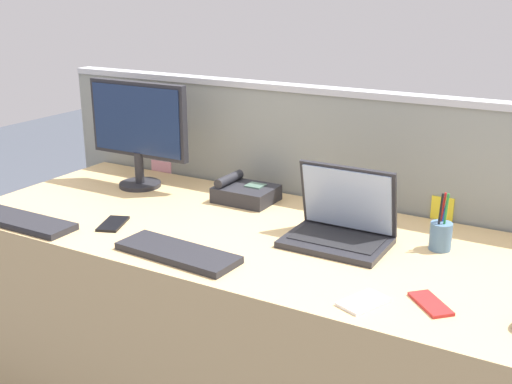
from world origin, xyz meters
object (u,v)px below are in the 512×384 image
at_px(keyboard_main, 19,220).
at_px(cell_phone_white_slab, 363,302).
at_px(keyboard_spare, 178,253).
at_px(cell_phone_red_case, 431,304).
at_px(desktop_monitor, 138,126).
at_px(cell_phone_black_slab, 113,224).
at_px(desk_phone, 245,192).
at_px(laptop, 341,223).
at_px(pen_cup, 441,235).

bearing_deg(keyboard_main, cell_phone_white_slab, 1.97).
relative_size(keyboard_spare, cell_phone_red_case, 2.91).
distance_m(keyboard_main, keyboard_spare, 0.64).
distance_m(desktop_monitor, keyboard_spare, 0.78).
distance_m(cell_phone_black_slab, cell_phone_white_slab, 0.95).
distance_m(desk_phone, cell_phone_red_case, 0.96).
xyz_separation_m(laptop, cell_phone_white_slab, (0.21, -0.36, -0.06)).
distance_m(desk_phone, keyboard_spare, 0.55).
bearing_deg(cell_phone_red_case, desktop_monitor, 117.15).
height_order(keyboard_main, keyboard_spare, same).
bearing_deg(cell_phone_black_slab, keyboard_spare, -37.59).
relative_size(desktop_monitor, desk_phone, 2.10).
distance_m(pen_cup, cell_phone_red_case, 0.38).
xyz_separation_m(keyboard_main, cell_phone_black_slab, (0.29, 0.15, -0.01)).
height_order(keyboard_main, pen_cup, pen_cup).
bearing_deg(keyboard_spare, desk_phone, 102.95).
height_order(desktop_monitor, desk_phone, desktop_monitor).
relative_size(desk_phone, pen_cup, 1.17).
height_order(laptop, desk_phone, laptop).
distance_m(keyboard_spare, cell_phone_red_case, 0.75).
xyz_separation_m(desk_phone, keyboard_spare, (0.09, -0.55, -0.02)).
bearing_deg(keyboard_spare, pen_cup, 37.15).
height_order(desk_phone, cell_phone_black_slab, desk_phone).
bearing_deg(cell_phone_red_case, keyboard_spare, 140.81).
height_order(keyboard_spare, cell_phone_white_slab, keyboard_spare).
bearing_deg(desk_phone, laptop, -22.57).
height_order(cell_phone_black_slab, cell_phone_white_slab, same).
height_order(pen_cup, cell_phone_white_slab, pen_cup).
xyz_separation_m(desktop_monitor, cell_phone_black_slab, (0.20, -0.40, -0.24)).
height_order(laptop, keyboard_main, laptop).
xyz_separation_m(cell_phone_black_slab, cell_phone_white_slab, (0.94, -0.11, 0.00)).
relative_size(desk_phone, cell_phone_white_slab, 1.67).
height_order(desk_phone, keyboard_spare, desk_phone).
relative_size(desktop_monitor, laptop, 1.43).
distance_m(laptop, cell_phone_red_case, 0.46).
height_order(desktop_monitor, keyboard_spare, desktop_monitor).
bearing_deg(keyboard_spare, laptop, 46.38).
relative_size(laptop, cell_phone_black_slab, 2.29).
bearing_deg(cell_phone_black_slab, desk_phone, 38.58).
relative_size(cell_phone_black_slab, cell_phone_white_slab, 1.07).
distance_m(laptop, desk_phone, 0.51).
bearing_deg(desk_phone, keyboard_main, -132.74).
distance_m(desktop_monitor, desk_phone, 0.51).
bearing_deg(cell_phone_black_slab, desktop_monitor, 95.88).
xyz_separation_m(laptop, keyboard_main, (-1.02, -0.40, -0.05)).
bearing_deg(keyboard_spare, desktop_monitor, 141.52).
xyz_separation_m(laptop, keyboard_spare, (-0.38, -0.35, -0.05)).
relative_size(keyboard_main, keyboard_spare, 1.12).
height_order(keyboard_main, cell_phone_black_slab, keyboard_main).
bearing_deg(cell_phone_red_case, cell_phone_white_slab, 162.00).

